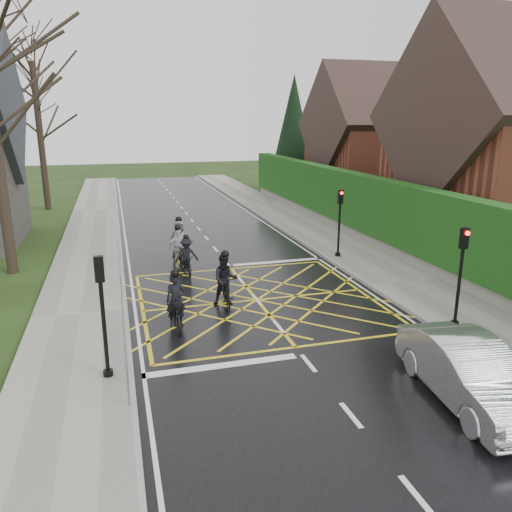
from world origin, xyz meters
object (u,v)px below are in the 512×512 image
cyclist_mid (187,259)px  car (469,372)px  cyclist_back (226,285)px  cyclist_lead (180,246)px  cyclist_rear (177,309)px  cyclist_front (179,252)px

cyclist_mid → car: size_ratio=0.39×
cyclist_back → cyclist_lead: (-0.80, 5.99, -0.03)m
cyclist_rear → cyclist_mid: size_ratio=1.12×
cyclist_lead → car: size_ratio=0.51×
cyclist_rear → cyclist_back: bearing=38.8°
cyclist_mid → cyclist_lead: bearing=89.6°
cyclist_back → cyclist_mid: (-0.76, 4.06, -0.13)m
cyclist_front → car: 13.47m
cyclist_back → cyclist_lead: bearing=103.1°
cyclist_back → cyclist_mid: bearing=106.1°
cyclist_back → cyclist_front: (-0.98, 5.01, -0.05)m
cyclist_front → cyclist_mid: bearing=-85.9°
cyclist_front → cyclist_lead: size_ratio=0.86×
cyclist_rear → cyclist_lead: size_ratio=0.86×
cyclist_front → cyclist_lead: cyclist_lead is taller
cyclist_front → car: bearing=-77.1°
cyclist_back → cyclist_lead: size_ratio=0.89×
cyclist_rear → cyclist_back: 2.40m
cyclist_back → cyclist_front: 5.11m
car → cyclist_front: bearing=117.6°
cyclist_rear → cyclist_mid: bearing=79.1°
cyclist_rear → cyclist_mid: 5.65m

